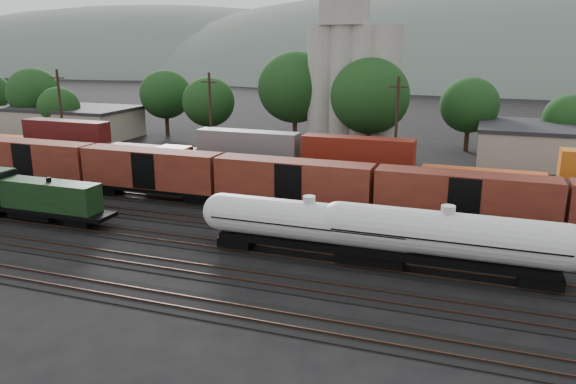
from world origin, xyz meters
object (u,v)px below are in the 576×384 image
(orange_locomotive, at_px, (208,169))
(tank_car_a, at_px, (309,224))
(grain_silo, at_px, (352,75))
(green_locomotive, at_px, (26,195))

(orange_locomotive, bearing_deg, tank_car_a, -42.73)
(tank_car_a, relative_size, orange_locomotive, 1.01)
(grain_silo, bearing_deg, green_locomotive, -116.18)
(orange_locomotive, bearing_deg, grain_silo, 69.87)
(tank_car_a, height_order, orange_locomotive, tank_car_a)
(tank_car_a, bearing_deg, green_locomotive, 180.00)
(green_locomotive, relative_size, tank_car_a, 0.91)
(tank_car_a, xyz_separation_m, orange_locomotive, (-16.24, 15.00, -0.25))
(tank_car_a, bearing_deg, orange_locomotive, 137.27)
(tank_car_a, xyz_separation_m, grain_silo, (-6.70, 41.00, 8.55))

